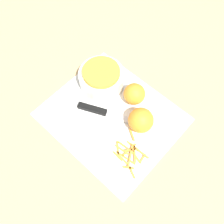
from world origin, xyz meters
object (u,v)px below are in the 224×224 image
(orange_right, at_px, (134,94))
(orange_left, at_px, (141,120))
(bowl_speckled, at_px, (101,77))
(knife, at_px, (99,111))

(orange_right, bearing_deg, orange_left, -38.27)
(orange_right, bearing_deg, bowl_speckled, -168.46)
(bowl_speckled, relative_size, orange_right, 2.13)
(bowl_speckled, bearing_deg, orange_right, 11.54)
(knife, bearing_deg, bowl_speckled, 104.73)
(orange_right, bearing_deg, knife, -114.75)
(knife, distance_m, orange_left, 0.15)
(knife, xyz_separation_m, orange_left, (0.13, 0.05, 0.03))
(bowl_speckled, distance_m, knife, 0.12)
(bowl_speckled, relative_size, knife, 0.71)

